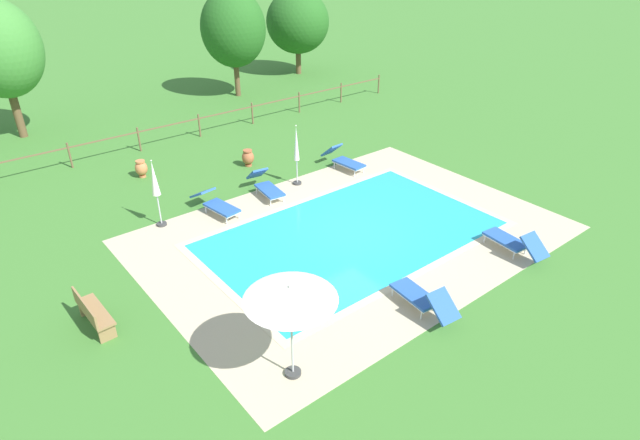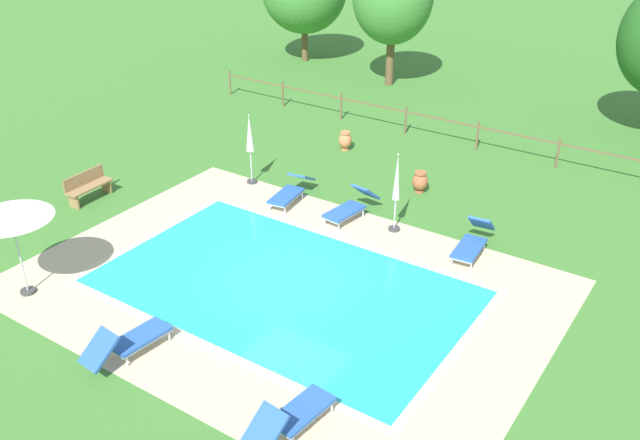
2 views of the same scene
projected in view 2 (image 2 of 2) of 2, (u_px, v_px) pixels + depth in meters
ground_plane at (284, 287)px, 17.06m from camera, size 160.00×160.00×0.00m
pool_deck_paving at (284, 287)px, 17.06m from camera, size 12.56×9.02×0.01m
swimming_pool_water at (284, 286)px, 17.06m from camera, size 8.87×5.33×0.01m
pool_coping_rim at (284, 286)px, 17.06m from camera, size 9.35×5.81×0.01m
sun_lounger_north_near_steps at (473, 241)px, 18.28m from camera, size 0.77×2.01×0.89m
sun_lounger_north_mid at (129, 341)px, 14.58m from camera, size 0.80×2.03×0.86m
sun_lounger_north_far at (291, 190)px, 21.04m from camera, size 0.89×2.12×0.74m
sun_lounger_north_end at (292, 416)px, 12.65m from camera, size 0.81×2.04×0.86m
sun_lounger_south_near_corner at (351, 206)px, 20.09m from camera, size 0.85×2.04×0.87m
patio_umbrella_open_foreground at (10, 213)px, 15.82m from camera, size 1.92×1.92×2.38m
patio_umbrella_closed_row_west at (250, 139)px, 21.68m from camera, size 0.32×0.32×2.28m
patio_umbrella_closed_row_mid_west at (397, 186)px, 18.95m from camera, size 0.32×0.32×2.31m
wooden_bench_lawn_side at (88, 185)px, 21.10m from camera, size 0.49×1.51×0.87m
terracotta_urn_near_fence at (420, 181)px, 21.58m from camera, size 0.49×0.49×0.68m
terracotta_urn_by_tree at (345, 140)px, 24.63m from camera, size 0.47×0.47×0.68m
perimeter_fence at (478, 131)px, 24.52m from camera, size 22.79×0.08×1.05m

